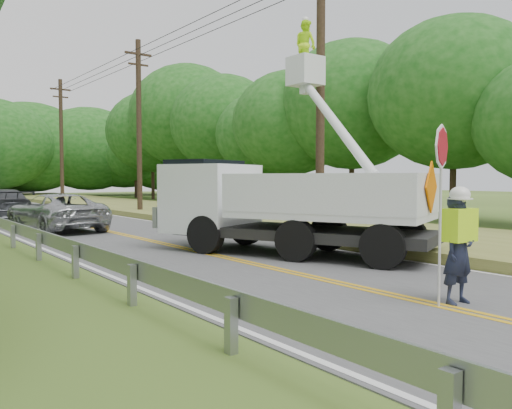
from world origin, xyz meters
TOP-DOWN VIEW (x-y plane):
  - ground at (0.00, 0.00)m, footprint 140.00×140.00m
  - road at (0.00, 14.00)m, footprint 7.20×96.00m
  - guardrail at (-4.02, 14.91)m, footprint 0.18×48.00m
  - utility_poles at (5.00, 17.02)m, footprint 1.60×43.30m
  - tall_grass_verge at (7.10, 14.00)m, footprint 7.00×96.00m
  - treeline_right at (15.51, 26.62)m, footprint 10.35×53.75m
  - flagger at (0.37, 0.75)m, footprint 1.15×0.47m
  - bucket_truck at (1.63, 7.85)m, footprint 5.60×8.02m
  - suv_silver at (-1.59, 17.40)m, footprint 3.05×5.63m
  - suv_darkgrey at (-2.50, 23.60)m, footprint 2.33×5.46m
  - yard_sign at (6.23, 4.92)m, footprint 0.47×0.07m

SIDE VIEW (x-z plane):
  - ground at x=0.00m, z-range 0.00..0.00m
  - road at x=0.00m, z-range 0.00..0.02m
  - tall_grass_verge at x=7.10m, z-range 0.00..0.30m
  - yard_sign at x=6.23m, z-range 0.15..0.82m
  - guardrail at x=-4.02m, z-range 0.17..0.94m
  - suv_silver at x=-1.59m, z-range 0.02..1.52m
  - suv_darkgrey at x=-2.50m, z-range 0.02..1.59m
  - flagger at x=0.37m, z-range -0.42..2.60m
  - bucket_truck at x=1.63m, z-range -2.03..5.35m
  - utility_poles at x=5.00m, z-range 0.27..10.27m
  - treeline_right at x=15.51m, z-range 0.24..12.44m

